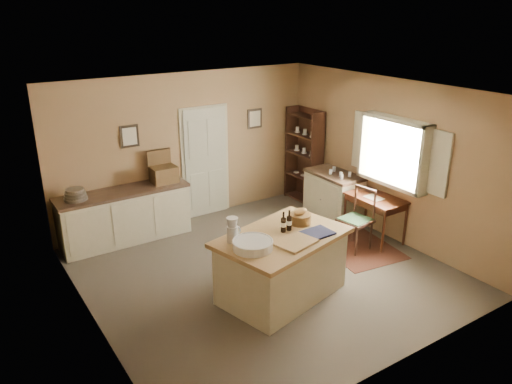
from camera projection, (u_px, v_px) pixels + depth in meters
ground at (264, 272)px, 7.52m from camera, size 5.00×5.00×0.00m
wall_back at (187, 148)px, 9.00m from camera, size 5.00×0.10×2.70m
wall_front at (402, 258)px, 5.09m from camera, size 5.00×0.10×2.70m
wall_left at (86, 229)px, 5.76m from camera, size 0.10×5.00×2.70m
wall_right at (388, 160)px, 8.33m from camera, size 0.10×5.00×2.70m
ceiling at (266, 92)px, 6.57m from camera, size 5.00×5.00×0.00m
door at (206, 161)px, 9.26m from camera, size 0.97×0.06×2.11m
framed_prints at (197, 127)px, 8.96m from camera, size 2.82×0.02×0.38m
window at (396, 152)px, 8.07m from camera, size 0.25×1.99×1.12m
work_island at (281, 264)px, 6.77m from camera, size 1.96×1.51×1.20m
sideboard at (125, 214)px, 8.39m from camera, size 2.19×0.62×1.18m
rug at (353, 245)px, 8.36m from camera, size 1.30×1.73×0.01m
writing_desk at (376, 202)px, 8.35m from camera, size 0.60×0.98×0.82m
desk_chair at (355, 221)px, 8.07m from camera, size 0.53×0.53×1.00m
right_cabinet at (334, 196)px, 9.24m from camera, size 0.61×1.09×0.99m
shelving_unit at (306, 156)px, 9.96m from camera, size 0.32×0.85×1.89m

